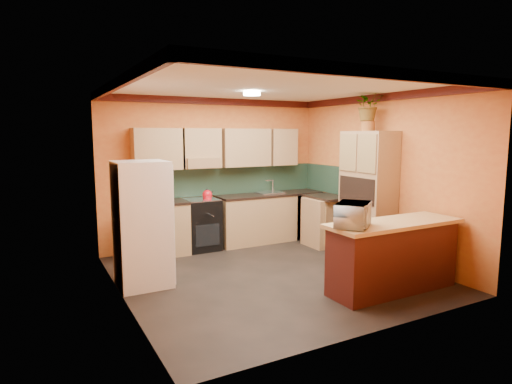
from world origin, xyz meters
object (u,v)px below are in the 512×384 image
stove (201,224)px  microwave (353,215)px  pantry (368,195)px  breakfast_bar (393,258)px  base_cabinets_back (233,222)px  fridge (142,224)px

stove → microwave: 3.26m
stove → pantry: 2.92m
pantry → microwave: size_ratio=3.91×
microwave → breakfast_bar: bearing=-38.8°
pantry → microwave: (-1.46, -1.32, 0.03)m
stove → pantry: (2.24, -1.78, 0.59)m
base_cabinets_back → microwave: (0.15, -3.10, 0.64)m
base_cabinets_back → pantry: bearing=-47.8°
fridge → breakfast_bar: size_ratio=0.94×
pantry → base_cabinets_back: bearing=132.2°
fridge → pantry: bearing=-6.8°
fridge → stove: bearing=44.6°
microwave → pantry: bearing=3.4°
fridge → microwave: size_ratio=3.17×
stove → microwave: microwave is taller
stove → breakfast_bar: (1.48, -3.10, -0.02)m
fridge → microwave: fridge is taller
stove → pantry: size_ratio=0.43×
base_cabinets_back → pantry: 2.48m
stove → breakfast_bar: bearing=-64.5°
base_cabinets_back → microwave: 3.17m
base_cabinets_back → stove: (-0.62, -0.00, 0.02)m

